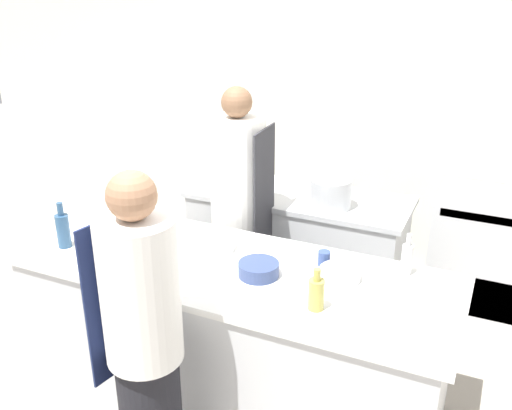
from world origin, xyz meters
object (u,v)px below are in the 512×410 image
object	(u,v)px
stockpot	(331,193)
cup	(324,258)
bottle_vinegar	(407,259)
chef_at_prep_near	(144,344)
bowl_mixing_large	(259,269)
bottle_olive_oil	(63,229)
oven_range	(482,253)
bottle_wine	(316,293)
chef_at_stove	(239,214)
bottle_cooking_oil	(146,220)
bowl_prep_small	(214,244)
bowl_ceramic_blue	(340,274)

from	to	relation	value
stockpot	cup	bearing A→B (deg)	-74.57
bottle_vinegar	stockpot	xyz separation A→B (m)	(-0.68, 0.76, 0.01)
bottle_vinegar	stockpot	world-z (taller)	bottle_vinegar
bottle_vinegar	cup	xyz separation A→B (m)	(-0.45, -0.08, -0.06)
chef_at_prep_near	bottle_vinegar	world-z (taller)	chef_at_prep_near
bowl_mixing_large	bottle_olive_oil	bearing A→B (deg)	-172.23
oven_range	chef_at_prep_near	bearing A→B (deg)	-118.85
bottle_olive_oil	bottle_wine	size ratio (longest dim) A/B	1.28
chef_at_stove	bottle_cooking_oil	bearing A→B (deg)	-38.08
bottle_wine	cup	bearing A→B (deg)	103.24
bottle_wine	bowl_prep_small	world-z (taller)	bottle_wine
bottle_cooking_oil	chef_at_prep_near	bearing A→B (deg)	-56.32
bowl_prep_small	bottle_vinegar	bearing A→B (deg)	8.38
bottle_wine	bottle_cooking_oil	world-z (taller)	bottle_wine
chef_at_prep_near	bowl_ceramic_blue	world-z (taller)	chef_at_prep_near
stockpot	chef_at_prep_near	bearing A→B (deg)	-100.10
bottle_vinegar	bowl_mixing_large	bearing A→B (deg)	-154.62
bowl_mixing_large	oven_range	bearing A→B (deg)	58.01
bottle_cooking_oil	bottle_olive_oil	bearing A→B (deg)	-130.69
bottle_cooking_oil	bowl_prep_small	distance (m)	0.52
chef_at_stove	stockpot	bearing A→B (deg)	118.65
chef_at_prep_near	bottle_wine	world-z (taller)	chef_at_prep_near
chef_at_stove	bowl_prep_small	xyz separation A→B (m)	(0.12, -0.59, 0.06)
bowl_prep_small	cup	xyz separation A→B (m)	(0.67, 0.08, 0.01)
chef_at_prep_near	stockpot	bearing A→B (deg)	0.56
bottle_wine	cup	xyz separation A→B (m)	(-0.11, 0.45, -0.05)
bottle_wine	bowl_mixing_large	distance (m)	0.44
bottle_vinegar	chef_at_stove	bearing A→B (deg)	161.36
chef_at_stove	bowl_ceramic_blue	size ratio (longest dim) A/B	7.88
oven_range	cup	world-z (taller)	cup
cup	stockpot	distance (m)	0.88
bottle_vinegar	bowl_prep_small	world-z (taller)	bottle_vinegar
bottle_olive_oil	bowl_ceramic_blue	xyz separation A→B (m)	(1.66, 0.32, -0.09)
bottle_vinegar	bottle_cooking_oil	distance (m)	1.65
bowl_prep_small	oven_range	bearing A→B (deg)	46.80
bottle_olive_oil	bottle_cooking_oil	xyz separation A→B (m)	(0.34, 0.39, -0.03)
bottle_vinegar	chef_at_prep_near	bearing A→B (deg)	-133.19
stockpot	bottle_cooking_oil	bearing A→B (deg)	-137.06
bottle_olive_oil	bowl_mixing_large	distance (m)	1.25
bottle_cooking_oil	bowl_mixing_large	bearing A→B (deg)	-13.90
bottle_cooking_oil	bowl_ceramic_blue	distance (m)	1.32
bottle_olive_oil	bowl_mixing_large	world-z (taller)	bottle_olive_oil
bowl_ceramic_blue	stockpot	world-z (taller)	stockpot
bottle_vinegar	bowl_prep_small	distance (m)	1.14
bottle_cooking_oil	bottle_wine	bearing A→B (deg)	-17.45
oven_range	bottle_cooking_oil	distance (m)	2.59
bottle_olive_oil	bottle_wine	world-z (taller)	bottle_olive_oil
chef_at_stove	bowl_ceramic_blue	xyz separation A→B (m)	(0.93, -0.62, 0.05)
bottle_cooking_oil	bowl_mixing_large	size ratio (longest dim) A/B	0.91
bottle_vinegar	stockpot	distance (m)	1.02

